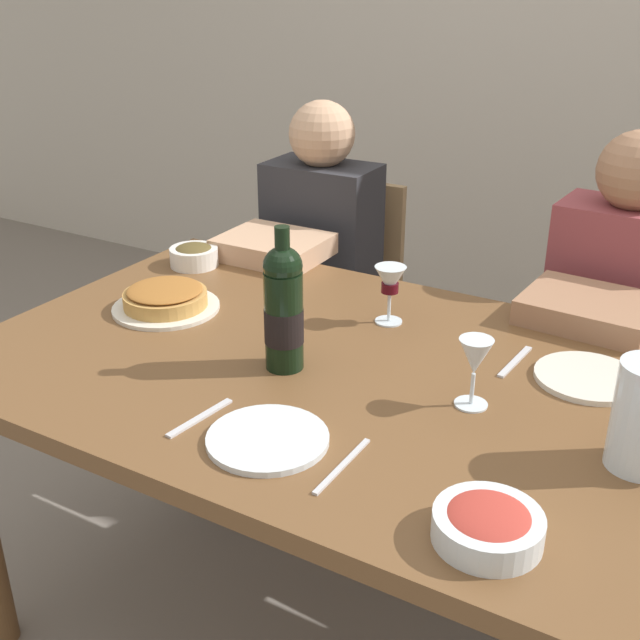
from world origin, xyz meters
TOP-DOWN VIEW (x-y plane):
  - ground_plane at (0.00, 0.00)m, footprint 8.00×8.00m
  - dining_table at (0.00, 0.00)m, footprint 1.50×1.00m
  - wine_bottle at (-0.06, -0.06)m, footprint 0.08×0.08m
  - baked_tart at (-0.47, 0.04)m, footprint 0.26×0.26m
  - salad_bowl at (0.49, -0.37)m, footprint 0.16×0.16m
  - olive_bowl at (-0.60, 0.32)m, footprint 0.13×0.13m
  - wine_glass_left_diner at (0.33, -0.02)m, footprint 0.07×0.07m
  - wine_glass_right_diner at (0.03, 0.25)m, footprint 0.07×0.07m
  - dinner_plate_left_setting at (0.50, 0.20)m, footprint 0.21×0.21m
  - dinner_plate_right_setting at (0.07, -0.32)m, footprint 0.22×0.22m
  - fork_left_setting at (0.35, 0.20)m, footprint 0.03×0.16m
  - knife_right_setting at (0.22, -0.32)m, footprint 0.01×0.18m
  - spoon_right_setting at (-0.08, -0.32)m, footprint 0.03×0.16m
  - chair_left at (-0.45, 0.89)m, footprint 0.41×0.41m
  - diner_left at (-0.45, 0.65)m, footprint 0.34×0.50m
  - chair_right at (0.46, 0.89)m, footprint 0.42×0.42m
  - diner_right at (0.44, 0.65)m, footprint 0.35×0.52m

SIDE VIEW (x-z plane):
  - ground_plane at x=0.00m, z-range 0.00..0.00m
  - chair_left at x=-0.45m, z-range 0.06..0.93m
  - chair_right at x=0.46m, z-range 0.06..0.93m
  - diner_left at x=-0.45m, z-range 0.04..1.20m
  - diner_right at x=0.44m, z-range 0.04..1.20m
  - dining_table at x=0.00m, z-range 0.29..1.05m
  - fork_left_setting at x=0.35m, z-range 0.76..0.76m
  - knife_right_setting at x=0.22m, z-range 0.76..0.76m
  - spoon_right_setting at x=-0.08m, z-range 0.76..0.76m
  - dinner_plate_left_setting at x=0.50m, z-range 0.76..0.77m
  - dinner_plate_right_setting at x=0.07m, z-range 0.76..0.77m
  - salad_bowl at x=0.49m, z-range 0.76..0.81m
  - baked_tart at x=-0.47m, z-range 0.76..0.82m
  - olive_bowl at x=-0.60m, z-range 0.76..0.82m
  - wine_glass_left_diner at x=0.33m, z-range 0.79..0.93m
  - wine_glass_right_diner at x=0.03m, z-range 0.79..0.93m
  - wine_bottle at x=-0.06m, z-range 0.74..1.04m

